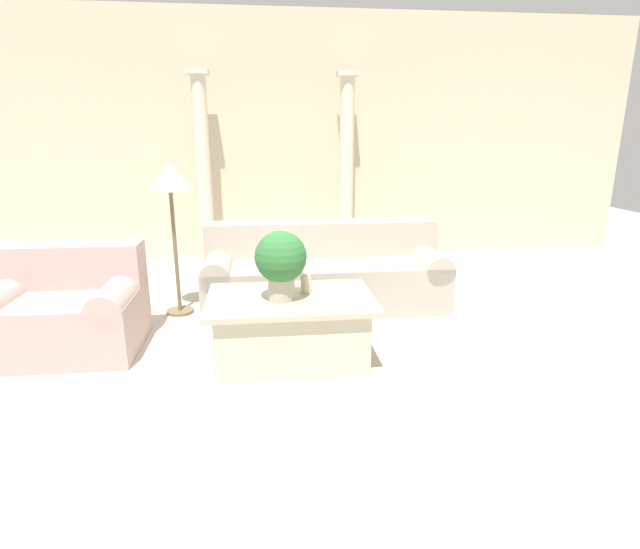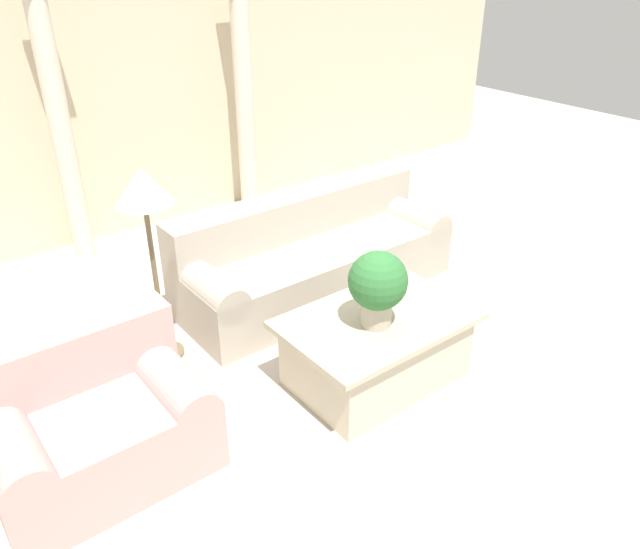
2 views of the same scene
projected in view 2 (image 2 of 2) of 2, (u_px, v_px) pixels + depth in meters
ground_plane at (329, 348)px, 4.60m from camera, size 16.00×16.00×0.00m
wall_back at (136, 65)px, 5.87m from camera, size 10.00×0.06×3.20m
sofa_long at (313, 256)px, 5.20m from camera, size 2.35×0.86×0.81m
loveseat at (92, 417)px, 3.45m from camera, size 1.15×0.86×0.81m
coffee_table at (376, 348)px, 4.17m from camera, size 1.24×0.83×0.50m
potted_plant at (378, 284)px, 3.84m from camera, size 0.37×0.37×0.51m
pillar_candle at (383, 295)px, 4.15m from camera, size 0.08×0.08×0.15m
floor_lamp at (144, 201)px, 3.96m from camera, size 0.37×0.37×1.42m
column_left at (61, 128)px, 5.31m from camera, size 0.26×0.26×2.42m
column_right at (244, 97)px, 6.30m from camera, size 0.26×0.26×2.42m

